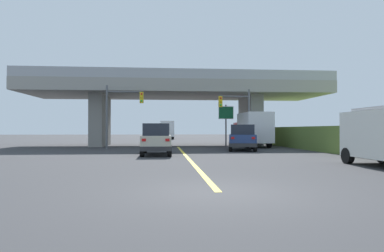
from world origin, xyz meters
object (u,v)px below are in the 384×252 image
traffic_signal_nearside (238,111)px  suv_lead (156,139)px  semi_truck_distant (167,130)px  box_truck (253,129)px  suv_crossing (242,137)px  traffic_signal_farside (120,108)px  highway_sign (226,116)px

traffic_signal_nearside → suv_lead: bearing=-133.9°
traffic_signal_nearside → semi_truck_distant: size_ratio=0.77×
suv_lead → box_truck: box_truck is taller
suv_lead → box_truck: 12.86m
suv_crossing → traffic_signal_farside: 10.71m
suv_lead → suv_crossing: same height
traffic_signal_farside → suv_crossing: bearing=-17.1°
box_truck → highway_sign: size_ratio=1.58×
box_truck → highway_sign: highway_sign is taller
highway_sign → traffic_signal_nearside: bearing=-83.5°
traffic_signal_farside → semi_truck_distant: traffic_signal_farside is taller
suv_lead → traffic_signal_nearside: bearing=46.1°
suv_crossing → semi_truck_distant: size_ratio=0.74×
traffic_signal_nearside → semi_truck_distant: 30.31m
suv_crossing → traffic_signal_farside: traffic_signal_farside is taller
box_truck → traffic_signal_nearside: size_ratio=1.24×
suv_crossing → highway_sign: 7.10m
suv_lead → semi_truck_distant: (1.19, 37.07, 0.61)m
traffic_signal_nearside → highway_sign: bearing=96.5°
traffic_signal_farside → traffic_signal_nearside: bearing=0.4°
traffic_signal_farside → semi_truck_distant: (4.47, 29.75, -1.89)m
traffic_signal_nearside → box_truck: bearing=46.2°
semi_truck_distant → box_truck: bearing=-74.5°
suv_crossing → highway_sign: size_ratio=1.22×
suv_lead → box_truck: size_ratio=0.69×
traffic_signal_nearside → traffic_signal_farside: (-10.39, -0.07, 0.20)m
box_truck → suv_lead: bearing=-133.9°
highway_sign → semi_truck_distant: size_ratio=0.61×
box_truck → semi_truck_distant: (-7.72, 27.81, -0.03)m
semi_truck_distant → suv_crossing: bearing=-80.5°
box_truck → traffic_signal_nearside: bearing=-133.8°
suv_lead → traffic_signal_nearside: (7.11, 7.39, 2.31)m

